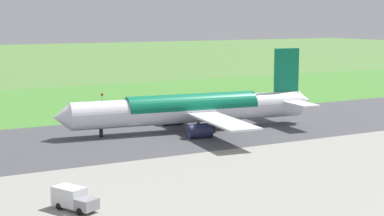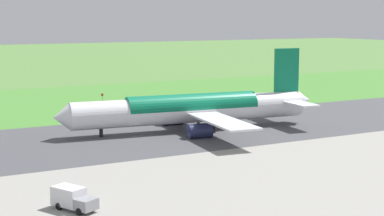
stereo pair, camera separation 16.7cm
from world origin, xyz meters
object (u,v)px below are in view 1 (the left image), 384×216
object	(u,v)px
service_truck_fuel	(73,198)
traffic_cone_orange	(81,104)
airliner_main	(194,109)
no_stopping_sign	(102,98)

from	to	relation	value
service_truck_fuel	traffic_cone_orange	distance (m)	85.15
traffic_cone_orange	airliner_main	bearing A→B (deg)	101.70
service_truck_fuel	no_stopping_sign	distance (m)	87.26
airliner_main	service_truck_fuel	xyz separation A→B (m)	(36.11, 37.28, -2.95)
service_truck_fuel	no_stopping_sign	bearing A→B (deg)	-112.12
no_stopping_sign	airliner_main	bearing A→B (deg)	94.27
service_truck_fuel	no_stopping_sign	world-z (taller)	no_stopping_sign
airliner_main	service_truck_fuel	size ratio (longest dim) A/B	8.73
service_truck_fuel	no_stopping_sign	size ratio (longest dim) A/B	2.29
service_truck_fuel	traffic_cone_orange	xyz separation A→B (m)	(-27.12, -80.71, -1.13)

